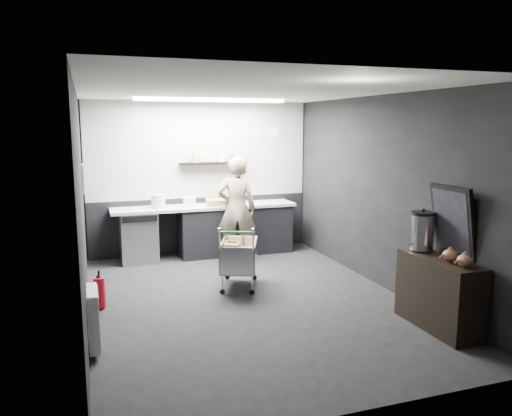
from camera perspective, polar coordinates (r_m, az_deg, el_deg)
name	(u,v)px	position (r m, az deg, el deg)	size (l,w,h in m)	color
floor	(248,300)	(6.69, -0.94, -10.52)	(5.50, 5.50, 0.00)	black
ceiling	(247,91)	(6.30, -1.01, 13.24)	(5.50, 5.50, 0.00)	white
wall_back	(200,178)	(8.99, -6.36, 3.44)	(5.50, 5.50, 0.00)	black
wall_front	(358,250)	(3.88, 11.63, -4.70)	(5.50, 5.50, 0.00)	black
wall_left	(82,208)	(6.06, -19.29, 0.05)	(5.50, 5.50, 0.00)	black
wall_right	(383,193)	(7.22, 14.33, 1.73)	(5.50, 5.50, 0.00)	black
kitchen_wall_panel	(200,150)	(8.93, -6.39, 6.62)	(3.95, 0.02, 1.70)	#AFAFAB
dado_panel	(202,225)	(9.10, -6.24, -1.90)	(3.95, 0.02, 1.00)	black
floating_shelf	(213,163)	(8.89, -4.95, 5.14)	(1.20, 0.22, 0.04)	black
wall_clock	(274,132)	(9.32, 2.12, 8.63)	(0.20, 0.20, 0.03)	white
poster	(83,179)	(7.32, -19.18, 3.18)	(0.02, 0.30, 0.40)	silver
poster_red_band	(83,174)	(7.31, -19.17, 3.73)	(0.01, 0.22, 0.10)	red
radiator	(93,318)	(5.44, -18.10, -11.87)	(0.10, 0.50, 0.60)	white
ceiling_strip	(211,100)	(8.07, -5.12, 12.16)	(2.40, 0.20, 0.04)	white
prep_counter	(213,230)	(8.84, -4.94, -2.49)	(3.20, 0.61, 0.90)	black
person	(237,209)	(8.41, -2.21, -0.10)	(0.65, 0.42, 1.77)	#C1B199
shopping_cart	(239,258)	(7.11, -1.98, -5.68)	(0.76, 1.00, 0.90)	silver
sideboard	(439,283)	(6.07, 20.18, -8.03)	(0.46, 1.09, 1.63)	black
fire_extinguisher	(100,291)	(6.63, -17.44, -9.04)	(0.14, 0.14, 0.47)	red
cardboard_box	(222,202)	(8.74, -3.90, 0.69)	(0.54, 0.41, 0.11)	#9A8352
pink_tub	(158,201)	(8.57, -11.11, 0.77)	(0.23, 0.23, 0.23)	beige
white_container	(190,202)	(8.61, -7.60, 0.69)	(0.19, 0.14, 0.17)	white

